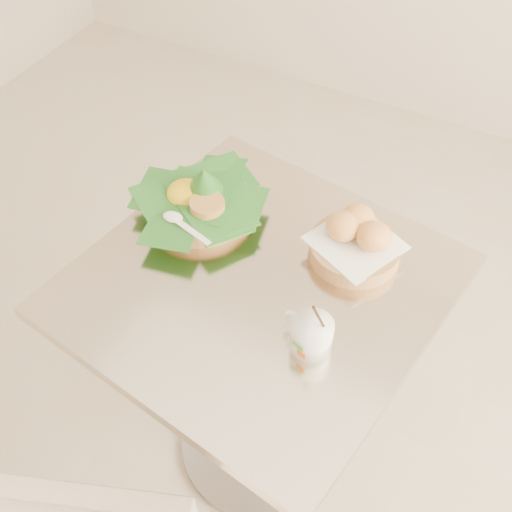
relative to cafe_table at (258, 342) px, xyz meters
The scene contains 5 objects.
floor 0.56m from the cafe_table, behind, with size 3.60×3.60×0.00m, color beige.
cafe_table is the anchor object (origin of this frame).
rice_basket 0.36m from the cafe_table, 150.67° to the left, with size 0.29×0.29×0.15m.
bread_basket 0.34m from the cafe_table, 48.47° to the left, with size 0.21×0.21×0.10m.
coffee_mug 0.32m from the cafe_table, 30.72° to the right, with size 0.11×0.08×0.14m.
Camera 1 is at (0.57, -0.76, 1.76)m, focal length 45.00 mm.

